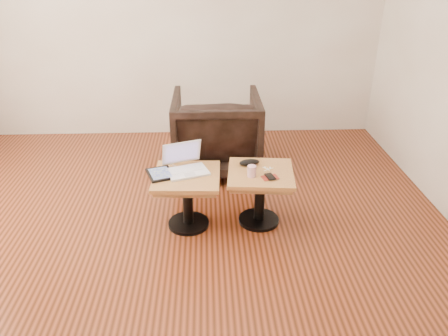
{
  "coord_description": "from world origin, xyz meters",
  "views": [
    {
      "loc": [
        0.33,
        -2.61,
        1.94
      ],
      "look_at": [
        0.45,
        0.28,
        0.5
      ],
      "focal_mm": 35.0,
      "sensor_mm": 36.0,
      "label": 1
    }
  ],
  "objects_px": {
    "striped_cup": "(252,171)",
    "armchair": "(217,132)",
    "side_table_left": "(187,188)",
    "side_table_right": "(260,185)",
    "laptop": "(185,165)"
  },
  "relations": [
    {
      "from": "striped_cup",
      "to": "side_table_left",
      "type": "bearing_deg",
      "value": 174.76
    },
    {
      "from": "side_table_left",
      "to": "laptop",
      "type": "relative_size",
      "value": 1.37
    },
    {
      "from": "side_table_right",
      "to": "striped_cup",
      "type": "bearing_deg",
      "value": -131.34
    },
    {
      "from": "side_table_right",
      "to": "laptop",
      "type": "distance_m",
      "value": 0.59
    },
    {
      "from": "laptop",
      "to": "armchair",
      "type": "height_order",
      "value": "armchair"
    },
    {
      "from": "side_table_left",
      "to": "armchair",
      "type": "relative_size",
      "value": 0.61
    },
    {
      "from": "laptop",
      "to": "striped_cup",
      "type": "bearing_deg",
      "value": -32.81
    },
    {
      "from": "side_table_left",
      "to": "side_table_right",
      "type": "height_order",
      "value": "same"
    },
    {
      "from": "side_table_left",
      "to": "side_table_right",
      "type": "xyz_separation_m",
      "value": [
        0.56,
        0.03,
        0.0
      ]
    },
    {
      "from": "armchair",
      "to": "laptop",
      "type": "bearing_deg",
      "value": 74.51
    },
    {
      "from": "striped_cup",
      "to": "armchair",
      "type": "xyz_separation_m",
      "value": [
        -0.23,
        1.04,
        -0.11
      ]
    },
    {
      "from": "side_table_right",
      "to": "striped_cup",
      "type": "height_order",
      "value": "striped_cup"
    },
    {
      "from": "side_table_left",
      "to": "striped_cup",
      "type": "relative_size",
      "value": 6.05
    },
    {
      "from": "side_table_right",
      "to": "striped_cup",
      "type": "xyz_separation_m",
      "value": [
        -0.08,
        -0.07,
        0.15
      ]
    },
    {
      "from": "striped_cup",
      "to": "side_table_right",
      "type": "bearing_deg",
      "value": 43.18
    }
  ]
}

